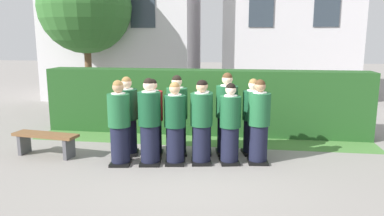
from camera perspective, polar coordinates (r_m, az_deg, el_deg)
ground_plane at (r=7.27m, az=-0.34°, el=-8.58°), size 60.00×60.00×0.00m
student_front_row_0 at (r=7.14m, az=-11.28°, el=-2.59°), size 0.44×0.52×1.65m
student_front_row_1 at (r=7.07m, az=-6.64°, el=-2.43°), size 0.45×0.53×1.69m
student_front_row_2 at (r=7.06m, az=-2.67°, el=-2.71°), size 0.43×0.53×1.61m
student_front_row_3 at (r=7.08m, az=1.49°, el=-2.52°), size 0.46×0.53×1.65m
student_front_row_4 at (r=7.11m, az=5.96°, el=-2.75°), size 0.45×0.52×1.59m
student_front_row_5 at (r=7.22m, az=10.39°, el=-2.41°), size 0.43×0.51×1.65m
student_rear_row_0 at (r=7.72m, az=-10.03°, el=-1.52°), size 0.46×0.55×1.65m
student_in_red_blazer at (r=7.64m, az=-6.13°, el=-1.72°), size 0.42×0.50×1.61m
student_rear_row_2 at (r=7.63m, az=-2.35°, el=-1.41°), size 0.48×0.57×1.68m
student_rear_row_3 at (r=7.66m, az=1.73°, el=-1.75°), size 0.41×0.52×1.57m
student_rear_row_4 at (r=7.67m, az=5.43°, el=-1.20°), size 0.48×0.58×1.73m
student_rear_row_5 at (r=7.75m, az=9.41°, el=-1.63°), size 0.47×0.55×1.61m
hedge at (r=9.35m, az=1.86°, el=0.99°), size 8.16×0.70×1.63m
school_building_main at (r=16.25m, az=14.74°, el=14.60°), size 5.47×4.30×6.98m
school_building_annex at (r=15.72m, az=-10.42°, el=15.14°), size 6.11×4.10×7.10m
oak_tree_left at (r=13.47m, az=-16.35°, el=14.88°), size 3.17×3.17×5.05m
wooden_bench at (r=8.18m, az=-21.89°, el=-4.60°), size 1.44×0.55×0.48m
lawn_strip at (r=8.76m, az=1.23°, el=-5.15°), size 8.16×0.90×0.01m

